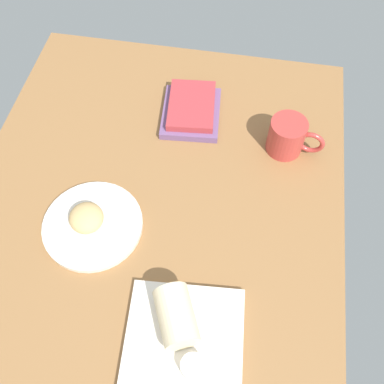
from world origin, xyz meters
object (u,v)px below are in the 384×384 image
at_px(scone_pastry, 86,218).
at_px(square_plate, 184,342).
at_px(sauce_cup, 193,367).
at_px(breakfast_wrap, 176,316).
at_px(round_plate, 93,225).
at_px(coffee_mug, 288,136).
at_px(book_stack, 191,110).

distance_m(scone_pastry, square_plate, 0.35).
bearing_deg(sauce_cup, breakfast_wrap, 29.85).
bearing_deg(breakfast_wrap, sauce_cup, 95.27).
distance_m(sauce_cup, breakfast_wrap, 0.10).
distance_m(round_plate, breakfast_wrap, 0.30).
distance_m(round_plate, scone_pastry, 0.03).
bearing_deg(scone_pastry, sauce_cup, -132.88).
bearing_deg(breakfast_wrap, coffee_mug, -135.63).
relative_size(round_plate, square_plate, 0.98).
height_order(round_plate, scone_pastry, scone_pastry).
bearing_deg(breakfast_wrap, square_plate, 95.27).
bearing_deg(book_stack, coffee_mug, -105.45).
height_order(breakfast_wrap, book_stack, breakfast_wrap).
xyz_separation_m(round_plate, scone_pastry, (0.00, 0.01, 0.03)).
relative_size(square_plate, coffee_mug, 1.65).
relative_size(book_stack, coffee_mug, 1.38).
bearing_deg(book_stack, round_plate, 156.37).
distance_m(round_plate, coffee_mug, 0.52).
distance_m(scone_pastry, sauce_cup, 0.40).
bearing_deg(round_plate, sauce_cup, -133.70).
height_order(square_plate, coffee_mug, coffee_mug).
xyz_separation_m(scone_pastry, breakfast_wrap, (-0.19, -0.24, 0.02)).
bearing_deg(book_stack, sauce_cup, -169.79).
xyz_separation_m(round_plate, sauce_cup, (-0.27, -0.28, 0.02)).
bearing_deg(coffee_mug, square_plate, 162.34).
bearing_deg(coffee_mug, book_stack, 74.55).
xyz_separation_m(sauce_cup, breakfast_wrap, (0.08, 0.05, 0.02)).
relative_size(scone_pastry, book_stack, 0.41).
distance_m(breakfast_wrap, coffee_mug, 0.53).
relative_size(round_plate, sauce_cup, 4.78).
height_order(round_plate, breakfast_wrap, breakfast_wrap).
height_order(round_plate, coffee_mug, coffee_mug).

